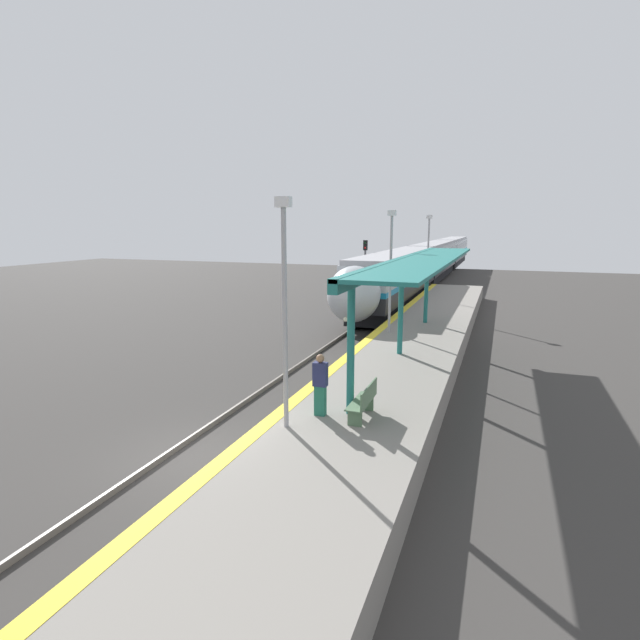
{
  "coord_description": "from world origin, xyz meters",
  "views": [
    {
      "loc": [
        7.09,
        -10.11,
        5.89
      ],
      "look_at": [
        0.56,
        7.67,
        2.26
      ],
      "focal_mm": 28.0,
      "sensor_mm": 36.0,
      "label": 1
    }
  ],
  "objects_px": {
    "railway_signal": "(365,267)",
    "platform_bench": "(364,401)",
    "person_waiting": "(320,384)",
    "lamppost_mid": "(391,264)",
    "lamppost_near": "(285,300)",
    "train": "(432,259)",
    "lamppost_far": "(428,251)"
  },
  "relations": [
    {
      "from": "person_waiting",
      "to": "lamppost_mid",
      "type": "xyz_separation_m",
      "value": [
        -0.53,
        10.66,
        2.3
      ]
    },
    {
      "from": "platform_bench",
      "to": "person_waiting",
      "type": "height_order",
      "value": "person_waiting"
    },
    {
      "from": "railway_signal",
      "to": "platform_bench",
      "type": "bearing_deg",
      "value": -74.9
    },
    {
      "from": "person_waiting",
      "to": "lamppost_near",
      "type": "distance_m",
      "value": 2.56
    },
    {
      "from": "lamppost_far",
      "to": "person_waiting",
      "type": "bearing_deg",
      "value": -88.63
    },
    {
      "from": "platform_bench",
      "to": "railway_signal",
      "type": "xyz_separation_m",
      "value": [
        -6.06,
        22.46,
        1.44
      ]
    },
    {
      "from": "railway_signal",
      "to": "lamppost_near",
      "type": "height_order",
      "value": "lamppost_near"
    },
    {
      "from": "lamppost_far",
      "to": "lamppost_mid",
      "type": "bearing_deg",
      "value": -90.0
    },
    {
      "from": "train",
      "to": "lamppost_near",
      "type": "bearing_deg",
      "value": -86.91
    },
    {
      "from": "train",
      "to": "railway_signal",
      "type": "xyz_separation_m",
      "value": [
        -2.07,
        -19.53,
        0.63
      ]
    },
    {
      "from": "lamppost_near",
      "to": "train",
      "type": "bearing_deg",
      "value": 93.09
    },
    {
      "from": "platform_bench",
      "to": "lamppost_mid",
      "type": "bearing_deg",
      "value": 99.02
    },
    {
      "from": "train",
      "to": "lamppost_far",
      "type": "relative_size",
      "value": 11.34
    },
    {
      "from": "lamppost_near",
      "to": "lamppost_far",
      "type": "height_order",
      "value": "same"
    },
    {
      "from": "railway_signal",
      "to": "lamppost_mid",
      "type": "xyz_separation_m",
      "value": [
        4.4,
        -11.97,
        1.23
      ]
    },
    {
      "from": "lamppost_far",
      "to": "train",
      "type": "bearing_deg",
      "value": 96.68
    },
    {
      "from": "train",
      "to": "railway_signal",
      "type": "relative_size",
      "value": 12.94
    },
    {
      "from": "railway_signal",
      "to": "lamppost_mid",
      "type": "height_order",
      "value": "lamppost_mid"
    },
    {
      "from": "platform_bench",
      "to": "train",
      "type": "bearing_deg",
      "value": 95.43
    },
    {
      "from": "lamppost_near",
      "to": "person_waiting",
      "type": "bearing_deg",
      "value": 61.37
    },
    {
      "from": "person_waiting",
      "to": "lamppost_mid",
      "type": "bearing_deg",
      "value": 92.86
    },
    {
      "from": "platform_bench",
      "to": "railway_signal",
      "type": "distance_m",
      "value": 23.3
    },
    {
      "from": "lamppost_mid",
      "to": "lamppost_far",
      "type": "distance_m",
      "value": 11.64
    },
    {
      "from": "lamppost_near",
      "to": "lamppost_mid",
      "type": "height_order",
      "value": "same"
    },
    {
      "from": "railway_signal",
      "to": "person_waiting",
      "type": "bearing_deg",
      "value": -77.71
    },
    {
      "from": "railway_signal",
      "to": "lamppost_near",
      "type": "xyz_separation_m",
      "value": [
        4.4,
        -23.61,
        1.23
      ]
    },
    {
      "from": "lamppost_mid",
      "to": "lamppost_far",
      "type": "xyz_separation_m",
      "value": [
        0.0,
        11.64,
        0.0
      ]
    },
    {
      "from": "platform_bench",
      "to": "person_waiting",
      "type": "distance_m",
      "value": 1.2
    },
    {
      "from": "train",
      "to": "lamppost_far",
      "type": "height_order",
      "value": "lamppost_far"
    },
    {
      "from": "train",
      "to": "lamppost_near",
      "type": "height_order",
      "value": "lamppost_near"
    },
    {
      "from": "platform_bench",
      "to": "person_waiting",
      "type": "relative_size",
      "value": 0.93
    },
    {
      "from": "train",
      "to": "person_waiting",
      "type": "height_order",
      "value": "train"
    }
  ]
}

